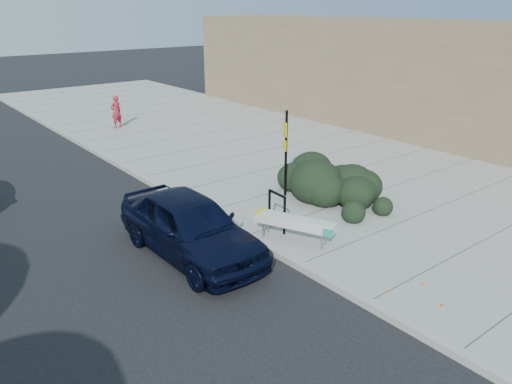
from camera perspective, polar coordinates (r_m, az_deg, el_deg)
ground at (r=11.81m, az=5.21°, el=-8.80°), size 120.00×120.00×0.00m
sidewalk_near at (r=18.69m, az=7.18°, el=2.65°), size 11.20×50.00×0.15m
curb_near at (r=15.40m, az=-7.66°, el=-1.31°), size 0.22×50.00×0.17m
building_near at (r=23.81m, az=25.76°, el=11.04°), size 6.00×36.00×5.00m
bench at (r=12.58m, az=4.40°, el=-3.52°), size 1.25×2.11×0.64m
bike_rack at (r=13.12m, az=2.40°, el=-1.79°), size 0.11×0.73×1.06m
sign_post at (r=15.27m, az=3.39°, el=4.97°), size 0.16×0.30×2.70m
hedge at (r=15.47m, az=8.78°, el=1.80°), size 3.08×4.22×1.42m
sedan_navy at (r=12.17m, az=-7.55°, el=-3.84°), size 1.93×4.61×1.56m
pedestrian at (r=25.35m, az=-15.69°, el=8.82°), size 0.65×0.51×1.58m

